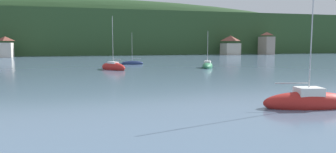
# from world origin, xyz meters

# --- Properties ---
(wooded_hillside) EXTENTS (352.00, 46.04, 33.66)m
(wooded_hillside) POSITION_xyz_m (-2.65, 151.64, 6.23)
(wooded_hillside) COLOR #2D4C28
(wooded_hillside) RESTS_ON ground_plane
(shore_building_westcentral) EXTENTS (3.67, 4.09, 5.80)m
(shore_building_westcentral) POSITION_xyz_m (-27.51, 119.14, 2.81)
(shore_building_westcentral) COLOR beige
(shore_building_westcentral) RESTS_ON ground_plane
(shore_building_central) EXTENTS (5.39, 5.74, 6.44)m
(shore_building_central) POSITION_xyz_m (41.27, 119.93, 3.16)
(shore_building_central) COLOR #BCB29E
(shore_building_central) RESTS_ON ground_plane
(shore_building_eastcentral) EXTENTS (3.48, 5.82, 7.78)m
(shore_building_eastcentral) POSITION_xyz_m (55.02, 119.96, 3.77)
(shore_building_eastcentral) COLOR gray
(shore_building_eastcentral) RESTS_ON ground_plane
(sailboat_far_0) EXTENTS (3.89, 5.61, 6.26)m
(sailboat_far_0) POSITION_xyz_m (12.81, 70.79, 0.32)
(sailboat_far_0) COLOR #2D754C
(sailboat_far_0) RESTS_ON ground_plane
(sailboat_far_3) EXTENTS (4.23, 1.67, 6.22)m
(sailboat_far_3) POSITION_xyz_m (2.09, 81.64, 0.22)
(sailboat_far_3) COLOR navy
(sailboat_far_3) RESTS_ON ground_plane
(sailboat_far_4) EXTENTS (4.12, 5.41, 8.43)m
(sailboat_far_4) POSITION_xyz_m (-2.44, 70.93, 0.38)
(sailboat_far_4) COLOR red
(sailboat_far_4) RESTS_ON ground_plane
(sailboat_mid_5) EXTENTS (5.98, 2.69, 8.24)m
(sailboat_mid_5) POSITION_xyz_m (6.74, 39.53, 0.38)
(sailboat_mid_5) COLOR red
(sailboat_mid_5) RESTS_ON ground_plane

